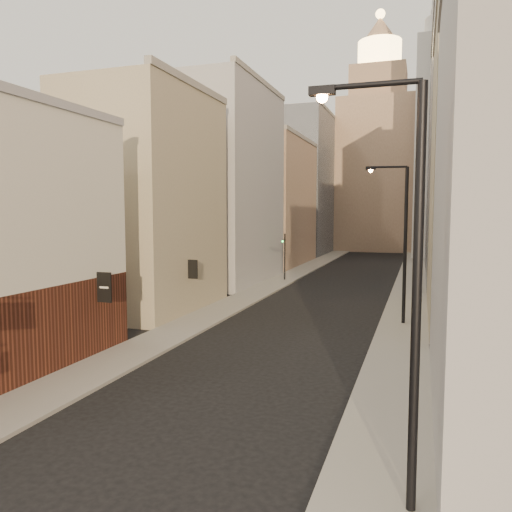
{
  "coord_description": "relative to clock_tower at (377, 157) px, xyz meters",
  "views": [
    {
      "loc": [
        7.46,
        -6.67,
        7.31
      ],
      "look_at": [
        -0.86,
        18.32,
        4.97
      ],
      "focal_mm": 35.0,
      "sensor_mm": 36.0,
      "label": 1
    }
  ],
  "objects": [
    {
      "name": "sidewalk_left",
      "position": [
        -5.5,
        -37.0,
        -17.56
      ],
      "size": [
        3.0,
        140.0,
        0.15
      ],
      "primitive_type": "cube",
      "color": "gray",
      "rests_on": "ground"
    },
    {
      "name": "sidewalk_right",
      "position": [
        7.5,
        -37.0,
        -17.56
      ],
      "size": [
        3.0,
        140.0,
        0.15
      ],
      "primitive_type": "cube",
      "color": "gray",
      "rests_on": "ground"
    },
    {
      "name": "left_bldg_beige",
      "position": [
        -11.0,
        -66.0,
        -9.63
      ],
      "size": [
        8.0,
        12.0,
        16.0
      ],
      "primitive_type": "cube",
      "color": "#9E9379",
      "rests_on": "ground"
    },
    {
      "name": "left_bldg_grey",
      "position": [
        -11.0,
        -50.0,
        -7.63
      ],
      "size": [
        8.0,
        16.0,
        20.0
      ],
      "primitive_type": "cube",
      "color": "#A1A1A6",
      "rests_on": "ground"
    },
    {
      "name": "left_bldg_tan",
      "position": [
        -11.0,
        -32.0,
        -9.13
      ],
      "size": [
        8.0,
        18.0,
        17.0
      ],
      "primitive_type": "cube",
      "color": "#97755A",
      "rests_on": "ground"
    },
    {
      "name": "left_bldg_wingrid",
      "position": [
        -11.0,
        -12.0,
        -5.63
      ],
      "size": [
        8.0,
        20.0,
        24.0
      ],
      "primitive_type": "cube",
      "color": "gray",
      "rests_on": "ground"
    },
    {
      "name": "right_bldg_beige",
      "position": [
        13.0,
        -62.0,
        -7.63
      ],
      "size": [
        8.0,
        16.0,
        20.0
      ],
      "primitive_type": "cube",
      "color": "#9E9379",
      "rests_on": "ground"
    },
    {
      "name": "right_bldg_wingrid",
      "position": [
        13.0,
        -42.0,
        -4.63
      ],
      "size": [
        8.0,
        20.0,
        26.0
      ],
      "primitive_type": "cube",
      "color": "gray",
      "rests_on": "ground"
    },
    {
      "name": "highrise",
      "position": [
        19.0,
        -14.0,
        8.02
      ],
      "size": [
        21.0,
        23.0,
        51.2
      ],
      "color": "gray",
      "rests_on": "ground"
    },
    {
      "name": "clock_tower",
      "position": [
        0.0,
        0.0,
        0.0
      ],
      "size": [
        14.0,
        14.0,
        44.9
      ],
      "color": "#97755A",
      "rests_on": "ground"
    },
    {
      "name": "white_tower",
      "position": [
        11.0,
        -14.0,
        0.97
      ],
      "size": [
        8.0,
        8.0,
        41.5
      ],
      "color": "silver",
      "rests_on": "ground"
    },
    {
      "name": "streetlamp_near",
      "position": [
        8.12,
        -86.64,
        -11.75
      ],
      "size": [
        2.7,
        0.27,
        10.3
      ],
      "rotation": [
        0.0,
        0.0,
        0.01
      ],
      "color": "black",
      "rests_on": "ground"
    },
    {
      "name": "streetlamp_mid",
      "position": [
        7.22,
        -65.62,
        -11.81
      ],
      "size": [
        2.66,
        0.65,
        10.2
      ],
      "rotation": [
        0.0,
        0.0,
        0.16
      ],
      "color": "black",
      "rests_on": "ground"
    },
    {
      "name": "traffic_light_left",
      "position": [
        -5.23,
        -47.94,
        -14.14
      ],
      "size": [
        0.57,
        0.47,
        5.0
      ],
      "rotation": [
        0.0,
        0.0,
        2.88
      ],
      "color": "black",
      "rests_on": "ground"
    },
    {
      "name": "traffic_light_right",
      "position": [
        8.09,
        -51.99,
        -13.72
      ],
      "size": [
        0.66,
        0.66,
        5.0
      ],
      "rotation": [
        0.0,
        0.0,
        3.18
      ],
      "color": "black",
      "rests_on": "ground"
    }
  ]
}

